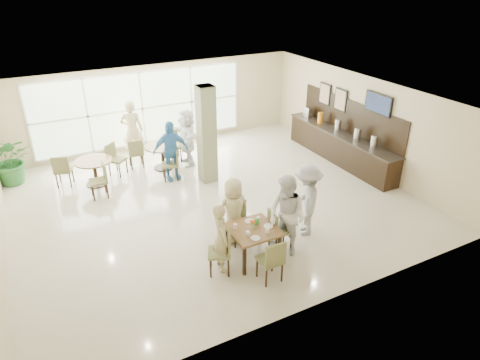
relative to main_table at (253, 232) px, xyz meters
name	(u,v)px	position (x,y,z in m)	size (l,w,h in m)	color
ground	(213,200)	(0.29, 2.71, -0.66)	(10.00, 10.00, 0.00)	beige
room_shell	(211,141)	(0.29, 2.71, 1.04)	(10.00, 10.00, 10.00)	white
window_bank	(142,109)	(-0.21, 7.17, 0.74)	(7.00, 0.04, 7.00)	silver
column	(207,135)	(0.69, 3.91, 0.74)	(0.45, 0.45, 2.80)	#7E825A
main_table	(253,232)	(0.00, 0.00, 0.00)	(0.98, 0.98, 0.75)	brown
round_table_left	(94,166)	(-2.27, 5.14, -0.10)	(1.05, 1.05, 0.75)	brown
round_table_right	(162,151)	(-0.21, 5.31, -0.09)	(1.07, 1.07, 0.75)	brown
chairs_main_table	(253,241)	(-0.01, -0.03, -0.18)	(2.09, 1.90, 0.95)	#626738
chairs_table_left	(93,170)	(-2.32, 5.11, -0.18)	(2.12, 1.76, 0.95)	#626738
chairs_table_right	(162,154)	(-0.23, 5.32, -0.18)	(1.98, 1.86, 0.95)	#626738
tabletop_clutter	(254,226)	(0.03, -0.01, 0.15)	(0.79, 0.82, 0.21)	white
buffet_counter	(340,145)	(4.99, 3.21, -0.11)	(0.64, 4.70, 1.95)	black
wall_tv	(378,104)	(5.23, 2.11, 1.49)	(0.06, 1.00, 0.58)	black
framed_art_a	(341,100)	(5.24, 3.71, 1.19)	(0.05, 0.55, 0.70)	black
framed_art_b	(325,94)	(5.24, 4.51, 1.19)	(0.05, 0.55, 0.70)	black
potted_plant	(11,160)	(-4.34, 6.33, 0.05)	(1.27, 1.27, 1.42)	#2C6E30
teen_left	(221,237)	(-0.72, 0.02, 0.09)	(0.55, 0.36, 1.51)	#C4B582
teen_far	(233,210)	(-0.04, 0.81, 0.12)	(0.76, 0.41, 1.55)	#C4B582
teen_right	(287,216)	(0.77, -0.11, 0.25)	(0.88, 0.69, 1.81)	white
teen_standing	(307,200)	(1.59, 0.31, 0.21)	(1.12, 0.64, 1.74)	#A5A5A7
adult_a	(171,151)	(-0.22, 4.45, 0.23)	(1.04, 0.59, 1.78)	#4188C5
adult_b	(187,137)	(0.59, 5.26, 0.23)	(1.65, 0.71, 1.78)	white
adult_standing	(132,130)	(-0.79, 6.45, 0.31)	(0.71, 0.47, 1.94)	#C4B582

